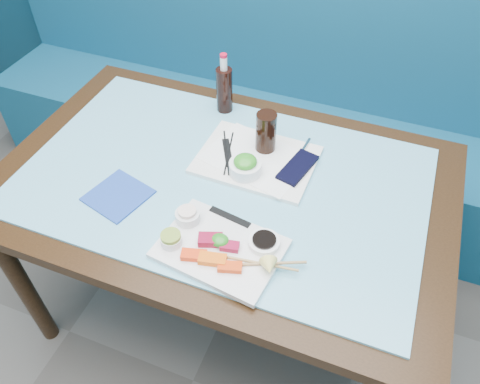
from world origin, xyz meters
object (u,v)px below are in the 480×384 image
(seaweed_bowl, at_px, (245,168))
(blue_napkin, at_px, (118,195))
(sashimi_plate, at_px, (220,249))
(cola_glass, at_px, (266,132))
(serving_tray, at_px, (256,160))
(cola_bottle_body, at_px, (224,90))
(booth_bench, at_px, (291,122))
(dining_table, at_px, (223,199))

(seaweed_bowl, bearing_deg, blue_napkin, -145.85)
(sashimi_plate, xyz_separation_m, cola_glass, (-0.02, 0.42, 0.07))
(serving_tray, distance_m, cola_glass, 0.09)
(cola_bottle_body, bearing_deg, cola_glass, -38.46)
(cola_bottle_body, relative_size, blue_napkin, 1.01)
(booth_bench, height_order, seaweed_bowl, booth_bench)
(blue_napkin, bearing_deg, cola_bottle_body, 75.85)
(dining_table, relative_size, cola_glass, 10.42)
(seaweed_bowl, xyz_separation_m, blue_napkin, (-0.32, -0.22, -0.03))
(cola_glass, distance_m, cola_bottle_body, 0.27)
(blue_napkin, bearing_deg, cola_glass, 45.59)
(booth_bench, relative_size, cola_bottle_body, 18.52)
(serving_tray, bearing_deg, cola_bottle_body, 133.46)
(booth_bench, bearing_deg, seaweed_bowl, -85.60)
(dining_table, distance_m, blue_napkin, 0.33)
(seaweed_bowl, distance_m, cola_glass, 0.14)
(sashimi_plate, distance_m, serving_tray, 0.37)
(dining_table, xyz_separation_m, cola_glass, (0.08, 0.17, 0.17))
(booth_bench, xyz_separation_m, blue_napkin, (-0.26, -1.02, 0.39))
(dining_table, xyz_separation_m, sashimi_plate, (0.10, -0.26, 0.10))
(dining_table, distance_m, cola_glass, 0.25)
(serving_tray, xyz_separation_m, seaweed_bowl, (-0.01, -0.07, 0.03))
(serving_tray, bearing_deg, dining_table, -121.70)
(cola_glass, bearing_deg, booth_bench, 96.93)
(serving_tray, xyz_separation_m, cola_bottle_body, (-0.20, 0.22, 0.07))
(dining_table, xyz_separation_m, blue_napkin, (-0.26, -0.18, 0.09))
(seaweed_bowl, xyz_separation_m, cola_glass, (0.02, 0.13, 0.05))
(dining_table, xyz_separation_m, seaweed_bowl, (0.06, 0.04, 0.12))
(dining_table, height_order, sashimi_plate, sashimi_plate)
(sashimi_plate, bearing_deg, dining_table, 118.92)
(cola_glass, bearing_deg, cola_bottle_body, 141.54)
(serving_tray, distance_m, blue_napkin, 0.44)
(booth_bench, height_order, blue_napkin, booth_bench)
(sashimi_plate, relative_size, cola_bottle_body, 1.96)
(sashimi_plate, bearing_deg, blue_napkin, 175.49)
(seaweed_bowl, height_order, cola_bottle_body, cola_bottle_body)
(sashimi_plate, height_order, blue_napkin, sashimi_plate)
(sashimi_plate, height_order, cola_glass, cola_glass)
(dining_table, relative_size, blue_napkin, 8.73)
(cola_glass, relative_size, blue_napkin, 0.84)
(seaweed_bowl, bearing_deg, serving_tray, 82.41)
(booth_bench, distance_m, cola_bottle_body, 0.70)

